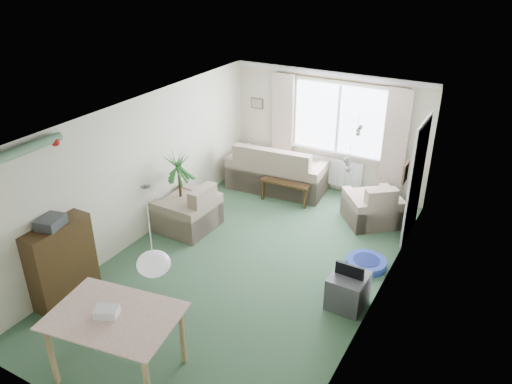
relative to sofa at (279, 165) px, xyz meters
The scene contains 25 objects.
ground 2.91m from the sofa, 73.26° to the right, with size 6.50×6.50×0.00m, color #325339.
window 1.52m from the sofa, 25.05° to the left, with size 1.80×0.03×1.30m, color white.
curtain_rod 2.10m from the sofa, 21.28° to the left, with size 2.60×0.03×0.03m, color black.
curtain_left 0.88m from the sofa, 107.91° to the left, with size 0.45×0.08×2.00m, color beige.
curtain_right 2.34m from the sofa, ahead, with size 0.45×0.08×2.00m, color beige.
radiator 1.12m from the sofa, 23.19° to the left, with size 1.20×0.10×0.55m, color white.
doorway 2.91m from the sofa, 11.07° to the right, with size 0.03×0.95×2.00m, color black.
pendant_lamp 5.25m from the sofa, 78.50° to the right, with size 0.36×0.36×0.36m, color white.
tinsel_garland 5.47m from the sofa, 102.21° to the right, with size 1.60×1.60×0.12m, color #196626.
bauble_cluster_a 3.31m from the sofa, 41.01° to the right, with size 0.20×0.20×0.20m, color silver.
bauble_cluster_b 4.27m from the sofa, 51.49° to the right, with size 0.20×0.20×0.20m, color silver.
wall_picture_back 1.40m from the sofa, 148.15° to the left, with size 0.28×0.03×0.22m, color brown.
wall_picture_right 3.38m from the sofa, 28.91° to the right, with size 0.03×0.24×0.30m, color brown.
sofa is the anchor object (origin of this frame).
armchair_corner 2.16m from the sofa, 12.35° to the right, with size 0.89×0.84×0.79m, color tan.
armchair_left 2.33m from the sofa, 106.79° to the right, with size 0.95×0.90×0.85m, color tan.
coffee_table 0.62m from the sofa, 44.45° to the right, with size 0.98×0.54×0.44m, color black.
photo_frame 0.64m from the sofa, 37.54° to the right, with size 0.12×0.02×0.16m, color #4B2D27.
bookshelf 4.77m from the sofa, 102.26° to the right, with size 0.32×0.96×1.17m, color black.
hifi_box 4.87m from the sofa, 102.21° to the right, with size 0.28×0.35×0.14m, color #333438.
houseplant 2.36m from the sofa, 110.51° to the right, with size 0.60×0.60×1.40m, color #226325.
dining_table 5.39m from the sofa, 83.18° to the right, with size 1.32×0.88×0.83m, color tan.
gift_box 5.43m from the sofa, 83.87° to the right, with size 0.25×0.18×0.12m, color silver.
tv_cube 3.86m from the sofa, 48.99° to the right, with size 0.48×0.53×0.48m, color #3D3D43.
pet_bed 3.14m from the sofa, 37.22° to the right, with size 0.62×0.62×0.12m, color navy.
Camera 1 is at (3.28, -5.61, 4.52)m, focal length 35.00 mm.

